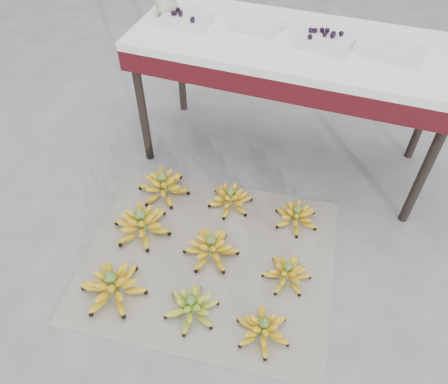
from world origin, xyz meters
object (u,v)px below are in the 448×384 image
(tray_left, at_px, (258,26))
(tray_right, at_px, (324,41))
(bunch_back_left, at_px, (163,186))
(glass_jar, at_px, (167,2))
(bunch_back_right, at_px, (296,216))
(bunch_front_center, at_px, (191,307))
(bunch_mid_center, at_px, (211,248))
(bunch_back_center, at_px, (231,199))
(tray_far_left, at_px, (186,20))
(bunch_mid_right, at_px, (287,273))
(tray_far_right, at_px, (392,51))
(vendor_table, at_px, (292,55))
(bunch_mid_left, at_px, (142,224))
(newspaper_mat, at_px, (210,258))
(bunch_front_right, at_px, (263,329))
(bunch_front_left, at_px, (113,286))

(tray_left, distance_m, tray_right, 0.36)
(bunch_back_left, relative_size, glass_jar, 2.42)
(bunch_back_left, bearing_deg, bunch_back_right, 14.43)
(tray_right, bearing_deg, bunch_front_center, -102.88)
(bunch_mid_center, bearing_deg, bunch_back_center, 105.43)
(bunch_back_right, height_order, tray_far_left, tray_far_left)
(bunch_mid_right, relative_size, bunch_back_center, 0.74)
(bunch_mid_right, height_order, tray_right, tray_right)
(tray_left, xyz_separation_m, tray_right, (0.35, -0.05, 0.00))
(bunch_mid_center, bearing_deg, bunch_back_right, 57.62)
(tray_far_right, bearing_deg, bunch_mid_right, -104.40)
(tray_far_left, distance_m, glass_jar, 0.15)
(bunch_mid_right, xyz_separation_m, tray_right, (-0.10, 0.85, 0.76))
(bunch_mid_right, height_order, tray_left, tray_left)
(bunch_back_center, relative_size, vendor_table, 0.20)
(bunch_mid_center, bearing_deg, bunch_mid_left, -170.31)
(newspaper_mat, height_order, tray_far_left, tray_far_left)
(bunch_mid_center, distance_m, glass_jar, 1.32)
(bunch_mid_left, bearing_deg, bunch_front_right, -15.26)
(tray_right, bearing_deg, bunch_mid_left, -130.42)
(bunch_mid_left, bearing_deg, bunch_back_center, 50.57)
(bunch_mid_right, height_order, bunch_back_right, bunch_back_right)
(bunch_back_right, bearing_deg, bunch_mid_left, -179.10)
(bunch_front_left, xyz_separation_m, bunch_front_center, (0.39, 0.03, -0.01))
(vendor_table, bearing_deg, tray_far_left, -177.28)
(bunch_front_right, bearing_deg, tray_far_right, 92.98)
(bunch_mid_center, height_order, tray_far_right, tray_far_right)
(tray_far_left, bearing_deg, bunch_front_right, -55.37)
(bunch_front_right, distance_m, tray_right, 1.40)
(tray_far_right, bearing_deg, bunch_front_center, -116.49)
(bunch_back_left, height_order, bunch_back_center, bunch_back_left)
(newspaper_mat, bearing_deg, bunch_front_center, -84.51)
(bunch_back_left, height_order, tray_far_right, tray_far_right)
(newspaper_mat, height_order, tray_far_right, tray_far_right)
(bunch_back_right, relative_size, tray_left, 1.25)
(tray_left, xyz_separation_m, glass_jar, (-0.51, -0.00, 0.05))
(bunch_back_center, distance_m, glass_jar, 1.11)
(bunch_front_left, relative_size, tray_far_right, 1.19)
(bunch_back_left, bearing_deg, bunch_mid_right, -10.69)
(tray_far_right, bearing_deg, bunch_mid_center, -126.04)
(bunch_mid_left, relative_size, bunch_mid_center, 1.06)
(bunch_front_center, xyz_separation_m, glass_jar, (-0.59, 1.22, 0.81))
(bunch_front_center, bearing_deg, bunch_mid_left, 119.10)
(bunch_mid_left, relative_size, tray_far_right, 1.21)
(bunch_mid_left, xyz_separation_m, tray_far_right, (1.02, 0.83, 0.75))
(bunch_back_left, height_order, tray_right, tray_right)
(bunch_front_left, xyz_separation_m, tray_right, (0.65, 1.20, 0.75))
(bunch_front_left, bearing_deg, tray_far_left, 100.88)
(bunch_front_center, relative_size, bunch_front_right, 1.09)
(tray_left, bearing_deg, newspaper_mat, -86.51)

